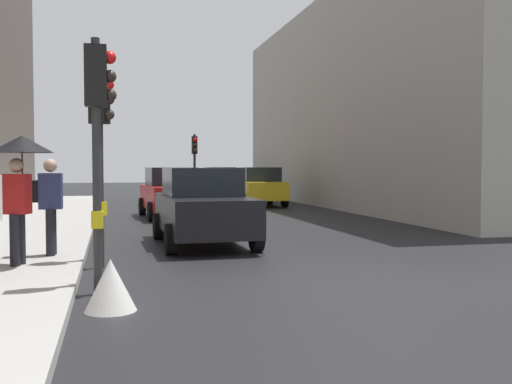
{
  "coord_description": "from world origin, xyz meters",
  "views": [
    {
      "loc": [
        -4.23,
        -8.44,
        1.79
      ],
      "look_at": [
        -0.25,
        7.98,
        1.07
      ],
      "focal_mm": 41.62,
      "sensor_mm": 36.0,
      "label": 1
    }
  ],
  "objects_px": {
    "traffic_light_near_left": "(98,118)",
    "car_red_sedan": "(172,192)",
    "car_yellow_taxi": "(258,187)",
    "pedestrian_with_umbrella": "(20,164)",
    "car_white_compact": "(220,182)",
    "traffic_light_near_right": "(101,132)",
    "pedestrian_with_grey_backpack": "(48,201)",
    "traffic_light_far_median": "(195,156)",
    "warning_sign_triangle": "(111,285)",
    "car_dark_suv": "(203,206)"
  },
  "relations": [
    {
      "from": "traffic_light_near_left",
      "to": "traffic_light_near_right",
      "type": "height_order",
      "value": "traffic_light_near_left"
    },
    {
      "from": "warning_sign_triangle",
      "to": "pedestrian_with_grey_backpack",
      "type": "bearing_deg",
      "value": 105.75
    },
    {
      "from": "car_red_sedan",
      "to": "car_white_compact",
      "type": "bearing_deg",
      "value": 72.94
    },
    {
      "from": "traffic_light_far_median",
      "to": "car_dark_suv",
      "type": "distance_m",
      "value": 14.98
    },
    {
      "from": "car_dark_suv",
      "to": "warning_sign_triangle",
      "type": "height_order",
      "value": "car_dark_suv"
    },
    {
      "from": "traffic_light_far_median",
      "to": "traffic_light_near_right",
      "type": "xyz_separation_m",
      "value": [
        -4.02,
        -17.51,
        0.09
      ]
    },
    {
      "from": "car_dark_suv",
      "to": "pedestrian_with_umbrella",
      "type": "height_order",
      "value": "pedestrian_with_umbrella"
    },
    {
      "from": "car_dark_suv",
      "to": "car_yellow_taxi",
      "type": "distance_m",
      "value": 13.72
    },
    {
      "from": "traffic_light_near_left",
      "to": "pedestrian_with_umbrella",
      "type": "bearing_deg",
      "value": 124.75
    },
    {
      "from": "car_dark_suv",
      "to": "car_white_compact",
      "type": "bearing_deg",
      "value": 78.83
    },
    {
      "from": "car_yellow_taxi",
      "to": "pedestrian_with_umbrella",
      "type": "height_order",
      "value": "pedestrian_with_umbrella"
    },
    {
      "from": "traffic_light_far_median",
      "to": "pedestrian_with_grey_backpack",
      "type": "relative_size",
      "value": 1.89
    },
    {
      "from": "warning_sign_triangle",
      "to": "car_white_compact",
      "type": "bearing_deg",
      "value": 77.06
    },
    {
      "from": "car_red_sedan",
      "to": "warning_sign_triangle",
      "type": "height_order",
      "value": "car_red_sedan"
    },
    {
      "from": "car_yellow_taxi",
      "to": "car_white_compact",
      "type": "bearing_deg",
      "value": 92.56
    },
    {
      "from": "traffic_light_far_median",
      "to": "pedestrian_with_grey_backpack",
      "type": "bearing_deg",
      "value": -106.52
    },
    {
      "from": "traffic_light_near_left",
      "to": "pedestrian_with_grey_backpack",
      "type": "height_order",
      "value": "traffic_light_near_left"
    },
    {
      "from": "traffic_light_near_left",
      "to": "pedestrian_with_umbrella",
      "type": "distance_m",
      "value": 2.33
    },
    {
      "from": "traffic_light_near_right",
      "to": "pedestrian_with_grey_backpack",
      "type": "distance_m",
      "value": 1.72
    },
    {
      "from": "warning_sign_triangle",
      "to": "traffic_light_near_right",
      "type": "bearing_deg",
      "value": 92.7
    },
    {
      "from": "traffic_light_far_median",
      "to": "car_red_sedan",
      "type": "height_order",
      "value": "traffic_light_far_median"
    },
    {
      "from": "pedestrian_with_umbrella",
      "to": "pedestrian_with_grey_backpack",
      "type": "bearing_deg",
      "value": 73.54
    },
    {
      "from": "traffic_light_near_right",
      "to": "traffic_light_far_median",
      "type": "bearing_deg",
      "value": 77.06
    },
    {
      "from": "car_yellow_taxi",
      "to": "traffic_light_far_median",
      "type": "bearing_deg",
      "value": 145.51
    },
    {
      "from": "traffic_light_far_median",
      "to": "car_dark_suv",
      "type": "xyz_separation_m",
      "value": [
        -1.82,
        -14.8,
        -1.43
      ]
    },
    {
      "from": "pedestrian_with_umbrella",
      "to": "traffic_light_near_right",
      "type": "bearing_deg",
      "value": 15.98
    },
    {
      "from": "car_white_compact",
      "to": "warning_sign_triangle",
      "type": "relative_size",
      "value": 6.51
    },
    {
      "from": "traffic_light_near_right",
      "to": "traffic_light_near_left",
      "type": "bearing_deg",
      "value": -89.93
    },
    {
      "from": "car_white_compact",
      "to": "car_red_sedan",
      "type": "xyz_separation_m",
      "value": [
        -4.11,
        -13.41,
        0.0
      ]
    },
    {
      "from": "pedestrian_with_grey_backpack",
      "to": "traffic_light_far_median",
      "type": "bearing_deg",
      "value": 73.48
    },
    {
      "from": "car_yellow_taxi",
      "to": "pedestrian_with_grey_backpack",
      "type": "relative_size",
      "value": 2.39
    },
    {
      "from": "traffic_light_near_left",
      "to": "pedestrian_with_grey_backpack",
      "type": "distance_m",
      "value": 3.33
    },
    {
      "from": "traffic_light_near_right",
      "to": "warning_sign_triangle",
      "type": "distance_m",
      "value": 3.85
    },
    {
      "from": "car_yellow_taxi",
      "to": "traffic_light_near_left",
      "type": "bearing_deg",
      "value": -110.56
    },
    {
      "from": "traffic_light_near_right",
      "to": "pedestrian_with_grey_backpack",
      "type": "height_order",
      "value": "traffic_light_near_right"
    },
    {
      "from": "car_white_compact",
      "to": "pedestrian_with_umbrella",
      "type": "xyz_separation_m",
      "value": [
        -7.62,
        -24.09,
        0.96
      ]
    },
    {
      "from": "traffic_light_far_median",
      "to": "car_red_sedan",
      "type": "relative_size",
      "value": 0.78
    },
    {
      "from": "traffic_light_near_left",
      "to": "traffic_light_near_right",
      "type": "xyz_separation_m",
      "value": [
        -0.0,
        2.21,
        -0.06
      ]
    },
    {
      "from": "traffic_light_far_median",
      "to": "car_red_sedan",
      "type": "bearing_deg",
      "value": -103.96
    },
    {
      "from": "car_dark_suv",
      "to": "warning_sign_triangle",
      "type": "distance_m",
      "value": 6.32
    },
    {
      "from": "traffic_light_near_left",
      "to": "car_yellow_taxi",
      "type": "relative_size",
      "value": 0.84
    },
    {
      "from": "traffic_light_far_median",
      "to": "pedestrian_with_umbrella",
      "type": "height_order",
      "value": "traffic_light_far_median"
    },
    {
      "from": "pedestrian_with_grey_backpack",
      "to": "traffic_light_near_right",
      "type": "bearing_deg",
      "value": -36.25
    },
    {
      "from": "traffic_light_near_right",
      "to": "car_dark_suv",
      "type": "distance_m",
      "value": 3.81
    },
    {
      "from": "traffic_light_far_median",
      "to": "traffic_light_near_left",
      "type": "bearing_deg",
      "value": -101.52
    },
    {
      "from": "pedestrian_with_grey_backpack",
      "to": "pedestrian_with_umbrella",
      "type": "bearing_deg",
      "value": -106.46
    },
    {
      "from": "traffic_light_near_right",
      "to": "car_white_compact",
      "type": "relative_size",
      "value": 0.82
    },
    {
      "from": "car_yellow_taxi",
      "to": "pedestrian_with_grey_backpack",
      "type": "xyz_separation_m",
      "value": [
        -7.67,
        -14.96,
        0.29
      ]
    },
    {
      "from": "traffic_light_near_left",
      "to": "car_red_sedan",
      "type": "relative_size",
      "value": 0.83
    },
    {
      "from": "car_white_compact",
      "to": "warning_sign_triangle",
      "type": "bearing_deg",
      "value": -102.94
    }
  ]
}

